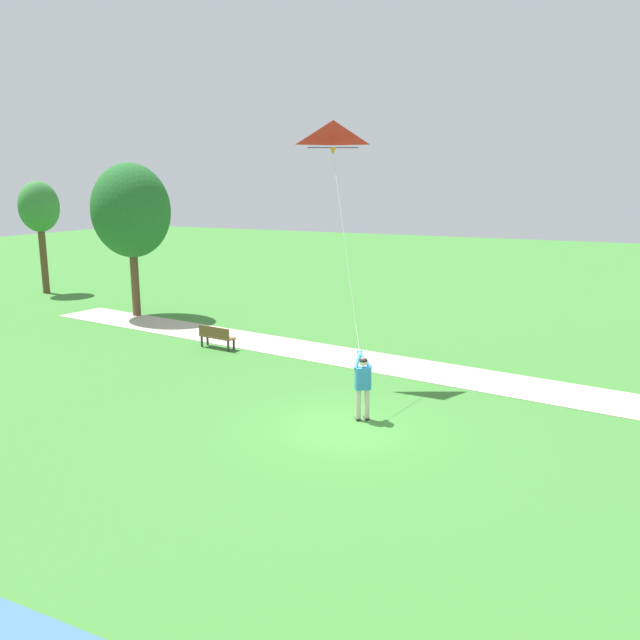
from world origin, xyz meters
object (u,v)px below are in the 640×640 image
(park_bench_near_walkway, at_px, (216,336))
(flying_kite, at_px, (333,139))
(tree_lakeside_near, at_px, (39,209))
(tree_treeline_right, at_px, (131,211))
(person_kite_flyer, at_px, (363,382))

(park_bench_near_walkway, bearing_deg, flying_kite, -105.34)
(tree_lakeside_near, bearing_deg, tree_treeline_right, -106.49)
(park_bench_near_walkway, distance_m, tree_treeline_right, 9.03)
(flying_kite, xyz_separation_m, tree_treeline_right, (5.08, 12.63, -2.58))
(flying_kite, xyz_separation_m, park_bench_near_walkway, (1.53, 5.59, -6.99))
(person_kite_flyer, height_order, tree_treeline_right, tree_treeline_right)
(person_kite_flyer, xyz_separation_m, park_bench_near_walkway, (4.52, 7.85, -0.54))
(person_kite_flyer, xyz_separation_m, flying_kite, (2.98, 2.26, 6.46))
(park_bench_near_walkway, relative_size, tree_lakeside_near, 0.24)
(park_bench_near_walkway, bearing_deg, tree_lakeside_near, 68.86)
(tree_treeline_right, bearing_deg, park_bench_near_walkway, -116.72)
(tree_treeline_right, bearing_deg, flying_kite, -111.90)
(person_kite_flyer, xyz_separation_m, tree_treeline_right, (8.06, 14.89, 3.87))
(park_bench_near_walkway, bearing_deg, tree_treeline_right, 63.28)
(flying_kite, relative_size, tree_lakeside_near, 0.98)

